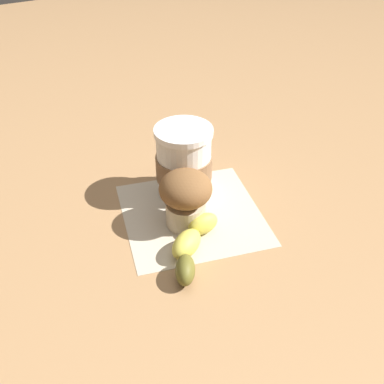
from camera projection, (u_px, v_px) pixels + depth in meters
ground_plane at (192, 214)px, 0.74m from camera, size 3.00×3.00×0.00m
paper_napkin at (192, 214)px, 0.74m from camera, size 0.27×0.27×0.00m
coffee_cup at (184, 163)px, 0.76m from camera, size 0.10×0.10×0.12m
muffin at (186, 196)px, 0.69m from camera, size 0.08×0.08×0.10m
banana at (191, 245)px, 0.66m from camera, size 0.11×0.12×0.03m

